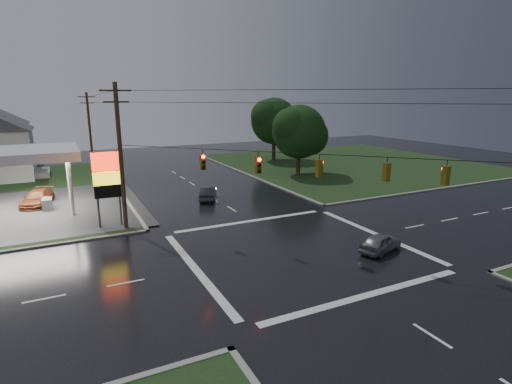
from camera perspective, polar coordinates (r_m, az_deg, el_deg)
name	(u,v)px	position (r m, az deg, el deg)	size (l,w,h in m)	color
ground	(296,250)	(27.12, 5.73, -8.19)	(120.00, 120.00, 0.00)	black
grass_ne	(351,163)	(62.42, 13.40, 4.00)	(36.00, 36.00, 0.08)	black
pylon_sign	(107,177)	(32.47, -20.55, 2.03)	(2.00, 0.35, 6.00)	#59595E
utility_pole_nw	(121,156)	(31.32, -18.78, 4.96)	(2.20, 0.32, 11.00)	#382619
utility_pole_n	(90,130)	(59.58, -22.64, 8.16)	(2.20, 0.32, 10.50)	#382619
traffic_signals	(299,154)	(25.45, 6.13, 5.49)	(26.87, 26.87, 1.47)	black
tree_ne_near	(300,132)	(51.55, 6.29, 8.53)	(7.99, 6.80, 8.98)	black
tree_ne_far	(275,121)	(63.32, 2.72, 10.08)	(8.46, 7.20, 9.80)	black
car_north	(208,193)	(39.73, -6.91, -0.17)	(1.39, 3.99, 1.32)	black
car_crossing	(381,242)	(27.77, 17.38, -6.90)	(1.44, 3.57, 1.22)	slate
car_pump	(37,198)	(42.49, -28.76, -0.78)	(2.02, 4.97, 1.44)	#5C2915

